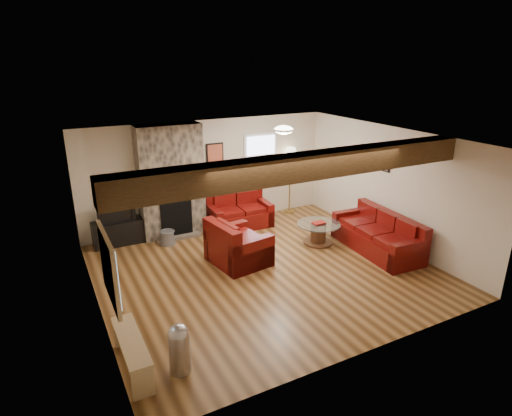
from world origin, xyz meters
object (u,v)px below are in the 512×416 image
at_px(coffee_table, 318,233).
at_px(television, 116,211).
at_px(floor_lamp, 291,157).
at_px(armchair_red, 238,242).
at_px(sofa_three, 377,233).
at_px(loveseat, 239,211).
at_px(tv_cabinet, 118,232).

distance_m(coffee_table, television, 4.36).
bearing_deg(floor_lamp, armchair_red, -140.10).
bearing_deg(sofa_three, floor_lamp, -169.08).
distance_m(television, floor_lamp, 4.40).
xyz_separation_m(sofa_three, coffee_table, (-0.86, 0.86, -0.17)).
xyz_separation_m(loveseat, tv_cabinet, (-2.76, 0.30, -0.12)).
relative_size(tv_cabinet, floor_lamp, 0.62).
relative_size(armchair_red, coffee_table, 1.16).
distance_m(loveseat, television, 2.80).
bearing_deg(loveseat, television, 175.81).
bearing_deg(television, tv_cabinet, 0.00).
distance_m(coffee_table, tv_cabinet, 4.32).
relative_size(armchair_red, floor_lamp, 0.64).
relative_size(tv_cabinet, television, 1.35).
height_order(loveseat, floor_lamp, floor_lamp).
xyz_separation_m(armchair_red, floor_lamp, (2.42, 2.02, 1.02)).
xyz_separation_m(coffee_table, tv_cabinet, (-3.85, 1.98, 0.03)).
xyz_separation_m(television, floor_lamp, (4.35, 0.02, 0.70)).
bearing_deg(sofa_three, television, -117.35).
xyz_separation_m(sofa_three, loveseat, (-1.95, 2.54, -0.01)).
bearing_deg(armchair_red, loveseat, -34.60).
relative_size(coffee_table, television, 1.20).
distance_m(armchair_red, tv_cabinet, 2.78).
relative_size(television, floor_lamp, 0.46).
height_order(tv_cabinet, floor_lamp, floor_lamp).
bearing_deg(loveseat, armchair_red, -114.02).
distance_m(armchair_red, television, 2.80).
distance_m(sofa_three, floor_lamp, 3.07).
height_order(tv_cabinet, television, television).
bearing_deg(tv_cabinet, loveseat, -6.21).
relative_size(loveseat, television, 1.85).
xyz_separation_m(armchair_red, coffee_table, (1.92, 0.03, -0.21)).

